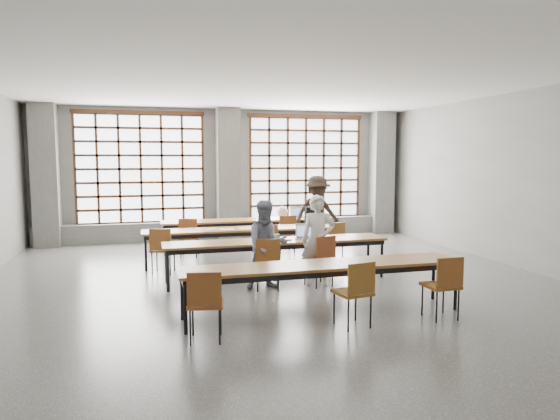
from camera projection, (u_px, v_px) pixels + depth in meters
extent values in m
plane|color=#464644|center=(278.00, 286.00, 8.52)|extent=(11.00, 11.00, 0.00)
plane|color=silver|center=(278.00, 77.00, 8.16)|extent=(11.00, 11.00, 0.00)
plane|color=slate|center=(226.00, 174.00, 13.62)|extent=(10.00, 0.00, 10.00)
plane|color=slate|center=(509.00, 230.00, 3.06)|extent=(10.00, 0.00, 10.00)
plane|color=slate|center=(528.00, 181.00, 9.64)|extent=(0.00, 11.00, 11.00)
cube|color=#52524F|center=(46.00, 176.00, 12.18)|extent=(0.60, 0.55, 3.50)
cube|color=#52524F|center=(228.00, 174.00, 13.35)|extent=(0.60, 0.55, 3.50)
cube|color=#52524F|center=(381.00, 173.00, 14.52)|extent=(0.60, 0.55, 3.50)
cube|color=white|center=(141.00, 169.00, 13.00)|extent=(3.20, 0.02, 2.80)
cube|color=black|center=(141.00, 169.00, 12.92)|extent=(3.20, 0.05, 2.80)
cube|color=black|center=(143.00, 224.00, 13.08)|extent=(3.32, 0.07, 0.10)
cube|color=black|center=(139.00, 112.00, 12.77)|extent=(3.32, 0.07, 0.10)
cube|color=white|center=(305.00, 168.00, 14.17)|extent=(3.20, 0.02, 2.80)
cube|color=black|center=(306.00, 168.00, 14.09)|extent=(3.20, 0.05, 2.80)
cube|color=black|center=(306.00, 219.00, 14.25)|extent=(3.32, 0.07, 0.10)
cube|color=black|center=(306.00, 116.00, 13.94)|extent=(3.32, 0.07, 0.10)
cube|color=#52524F|center=(228.00, 229.00, 13.59)|extent=(9.80, 0.35, 0.50)
cube|color=brown|center=(247.00, 220.00, 11.88)|extent=(4.00, 0.70, 0.04)
cube|color=black|center=(247.00, 223.00, 11.88)|extent=(3.90, 0.64, 0.08)
cylinder|color=black|center=(165.00, 241.00, 11.14)|extent=(0.05, 0.05, 0.69)
cylinder|color=black|center=(164.00, 237.00, 11.69)|extent=(0.05, 0.05, 0.69)
cylinder|color=black|center=(326.00, 234.00, 12.14)|extent=(0.05, 0.05, 0.69)
cylinder|color=black|center=(318.00, 231.00, 12.69)|extent=(0.05, 0.05, 0.69)
cube|color=brown|center=(241.00, 229.00, 10.38)|extent=(4.00, 0.70, 0.04)
cube|color=black|center=(241.00, 232.00, 10.39)|extent=(3.90, 0.64, 0.08)
cylinder|color=black|center=(146.00, 254.00, 9.64)|extent=(0.05, 0.05, 0.69)
cylinder|color=black|center=(146.00, 248.00, 10.20)|extent=(0.05, 0.05, 0.69)
cylinder|color=black|center=(332.00, 245.00, 10.64)|extent=(0.05, 0.05, 0.69)
cylinder|color=black|center=(322.00, 240.00, 11.20)|extent=(0.05, 0.05, 0.69)
cube|color=brown|center=(277.00, 241.00, 8.89)|extent=(4.00, 0.70, 0.04)
cube|color=black|center=(277.00, 244.00, 8.90)|extent=(3.90, 0.64, 0.08)
cylinder|color=black|center=(168.00, 271.00, 8.15)|extent=(0.05, 0.05, 0.69)
cylinder|color=black|center=(166.00, 264.00, 8.71)|extent=(0.05, 0.05, 0.69)
cylinder|color=black|center=(382.00, 259.00, 9.15)|extent=(0.05, 0.05, 0.69)
cylinder|color=black|center=(368.00, 253.00, 9.71)|extent=(0.05, 0.05, 0.69)
cube|color=brown|center=(323.00, 265.00, 6.92)|extent=(4.00, 0.70, 0.04)
cube|color=black|center=(323.00, 269.00, 6.92)|extent=(3.90, 0.64, 0.08)
cylinder|color=black|center=(185.00, 307.00, 6.18)|extent=(0.05, 0.05, 0.69)
cylinder|color=black|center=(182.00, 295.00, 6.73)|extent=(0.05, 0.05, 0.69)
cylinder|color=black|center=(456.00, 287.00, 7.18)|extent=(0.05, 0.05, 0.69)
cylinder|color=black|center=(433.00, 277.00, 7.73)|extent=(0.05, 0.05, 0.69)
cube|color=brown|center=(189.00, 237.00, 11.01)|extent=(0.50, 0.50, 0.04)
cube|color=brown|center=(188.00, 228.00, 10.79)|extent=(0.40, 0.12, 0.40)
cylinder|color=black|center=(190.00, 247.00, 11.04)|extent=(0.02, 0.02, 0.45)
cube|color=brown|center=(285.00, 233.00, 11.58)|extent=(0.44, 0.44, 0.04)
cube|color=brown|center=(288.00, 224.00, 11.37)|extent=(0.40, 0.05, 0.40)
cylinder|color=black|center=(285.00, 243.00, 11.61)|extent=(0.02, 0.02, 0.45)
cube|color=brown|center=(318.00, 232.00, 11.79)|extent=(0.49, 0.49, 0.04)
cube|color=brown|center=(322.00, 223.00, 11.59)|extent=(0.40, 0.11, 0.40)
cylinder|color=black|center=(318.00, 241.00, 11.82)|extent=(0.02, 0.02, 0.45)
cube|color=brown|center=(163.00, 250.00, 9.47)|extent=(0.52, 0.52, 0.04)
cube|color=brown|center=(160.00, 240.00, 9.24)|extent=(0.39, 0.14, 0.40)
cylinder|color=black|center=(163.00, 261.00, 9.49)|extent=(0.02, 0.02, 0.45)
cube|color=brown|center=(265.00, 245.00, 9.99)|extent=(0.44, 0.44, 0.04)
cube|color=brown|center=(268.00, 235.00, 9.77)|extent=(0.40, 0.05, 0.40)
cylinder|color=black|center=(265.00, 256.00, 10.01)|extent=(0.02, 0.02, 0.45)
cube|color=brown|center=(331.00, 242.00, 10.35)|extent=(0.53, 0.53, 0.04)
cube|color=brown|center=(337.00, 232.00, 10.16)|extent=(0.39, 0.15, 0.40)
cylinder|color=black|center=(331.00, 253.00, 10.37)|extent=(0.02, 0.02, 0.45)
cube|color=brown|center=(268.00, 263.00, 8.32)|extent=(0.50, 0.50, 0.04)
cube|color=brown|center=(268.00, 251.00, 8.09)|extent=(0.40, 0.12, 0.40)
cylinder|color=black|center=(268.00, 276.00, 8.34)|extent=(0.02, 0.02, 0.45)
cube|color=brown|center=(319.00, 260.00, 8.55)|extent=(0.52, 0.52, 0.04)
cube|color=brown|center=(326.00, 248.00, 8.36)|extent=(0.39, 0.14, 0.40)
cylinder|color=black|center=(319.00, 273.00, 8.57)|extent=(0.02, 0.02, 0.45)
cube|color=brown|center=(206.00, 304.00, 5.97)|extent=(0.49, 0.49, 0.04)
cube|color=brown|center=(204.00, 289.00, 5.75)|extent=(0.40, 0.10, 0.40)
cylinder|color=black|center=(206.00, 322.00, 6.00)|extent=(0.02, 0.02, 0.45)
cube|color=brown|center=(352.00, 292.00, 6.47)|extent=(0.49, 0.49, 0.04)
cube|color=brown|center=(362.00, 279.00, 6.26)|extent=(0.40, 0.10, 0.40)
cylinder|color=black|center=(352.00, 309.00, 6.49)|extent=(0.02, 0.02, 0.45)
cube|color=brown|center=(441.00, 286.00, 6.81)|extent=(0.43, 0.43, 0.04)
cube|color=brown|center=(450.00, 273.00, 6.59)|extent=(0.40, 0.04, 0.40)
cylinder|color=black|center=(440.00, 302.00, 6.83)|extent=(0.02, 0.02, 0.45)
imported|color=silver|center=(318.00, 240.00, 8.56)|extent=(0.65, 0.53, 1.56)
imported|color=navy|center=(267.00, 245.00, 8.33)|extent=(0.73, 0.58, 1.49)
imported|color=black|center=(317.00, 213.00, 11.80)|extent=(1.18, 0.72, 1.77)
cube|color=#B9B8BD|center=(305.00, 238.00, 9.08)|extent=(0.42, 0.36, 0.02)
cube|color=black|center=(305.00, 237.00, 9.07)|extent=(0.34, 0.27, 0.00)
cube|color=#B9B8BD|center=(305.00, 230.00, 9.21)|extent=(0.36, 0.18, 0.26)
cube|color=#93BDFE|center=(305.00, 232.00, 9.20)|extent=(0.31, 0.15, 0.21)
cube|color=#BBBBC0|center=(300.00, 217.00, 12.27)|extent=(0.43, 0.37, 0.02)
cube|color=black|center=(300.00, 216.00, 12.26)|extent=(0.34, 0.27, 0.00)
cube|color=#BBBBC0|center=(297.00, 212.00, 12.37)|extent=(0.36, 0.18, 0.26)
cube|color=#8DB2F4|center=(297.00, 213.00, 12.37)|extent=(0.31, 0.15, 0.21)
ellipsoid|color=silver|center=(327.00, 237.00, 9.12)|extent=(0.11, 0.08, 0.04)
cube|color=#2C8834|center=(273.00, 237.00, 8.95)|extent=(0.27, 0.16, 0.09)
cube|color=black|center=(288.00, 240.00, 8.84)|extent=(0.13, 0.07, 0.01)
cube|color=silver|center=(211.00, 229.00, 10.27)|extent=(0.36, 0.33, 0.00)
cube|color=white|center=(227.00, 229.00, 10.25)|extent=(0.33, 0.27, 0.00)
cube|color=white|center=(245.00, 228.00, 10.41)|extent=(0.35, 0.29, 0.00)
cube|color=black|center=(313.00, 216.00, 10.82)|extent=(0.34, 0.24, 0.40)
ellipsoid|color=white|center=(282.00, 212.00, 12.14)|extent=(0.32, 0.29, 0.29)
cube|color=#AE1523|center=(206.00, 300.00, 5.97)|extent=(0.20, 0.08, 0.06)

